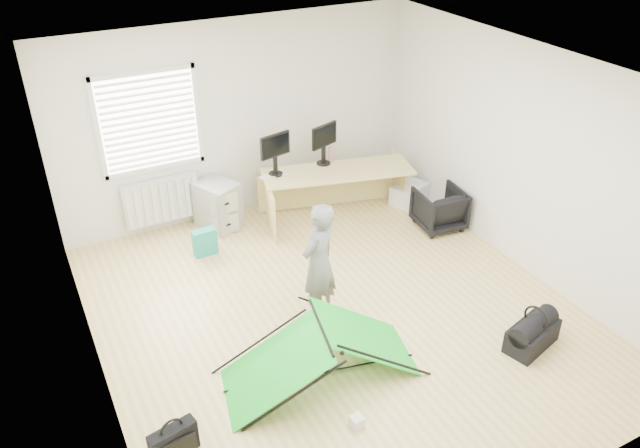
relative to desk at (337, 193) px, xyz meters
name	(u,v)px	position (x,y,z in m)	size (l,w,h in m)	color
ground	(337,313)	(-1.07, -1.93, -0.35)	(5.50, 5.50, 0.00)	#D3B770
back_wall	(239,120)	(-1.07, 0.82, 1.00)	(5.00, 0.02, 2.70)	silver
window	(149,122)	(-2.27, 0.78, 1.20)	(1.20, 0.06, 1.20)	silver
radiator	(161,201)	(-2.27, 0.74, 0.10)	(1.00, 0.12, 0.60)	silver
desk	(337,193)	(0.00, 0.00, 0.00)	(2.06, 0.66, 0.70)	tan
filing_cabinet	(218,205)	(-1.58, 0.49, -0.02)	(0.42, 0.56, 0.66)	#A6A9AB
monitor_left	(275,160)	(-0.80, 0.28, 0.57)	(0.45, 0.10, 0.43)	black
monitor_right	(324,150)	(-0.07, 0.28, 0.57)	(0.45, 0.10, 0.43)	black
keyboard	(275,175)	(-0.83, 0.26, 0.36)	(0.40, 0.14, 0.02)	beige
thermos	(331,154)	(0.05, 0.30, 0.46)	(0.06, 0.06, 0.22)	#AE616E
office_chair	(439,209)	(1.08, -0.92, -0.07)	(0.60, 0.62, 0.56)	black
person	(319,263)	(-1.27, -1.86, 0.35)	(0.51, 0.34, 1.40)	slate
kite	(321,351)	(-1.67, -2.69, -0.05)	(1.93, 0.85, 0.60)	green
storage_crate	(409,194)	(1.12, -0.16, -0.21)	(0.51, 0.36, 0.29)	silver
tote_bag	(205,242)	(-1.98, -0.10, -0.17)	(0.30, 0.13, 0.35)	teal
laptop_bag	(174,442)	(-3.22, -2.96, -0.20)	(0.41, 0.12, 0.31)	black
white_box	(357,421)	(-1.69, -3.42, -0.30)	(0.11, 0.11, 0.11)	silver
duffel_bag	(532,336)	(0.46, -3.34, -0.22)	(0.61, 0.31, 0.27)	black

